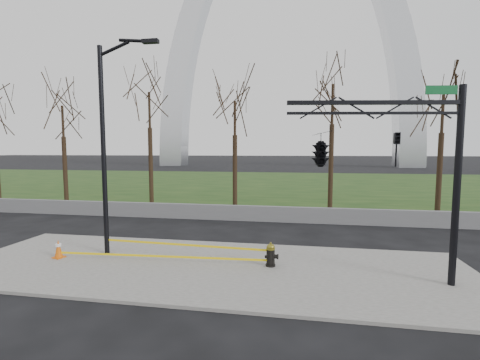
% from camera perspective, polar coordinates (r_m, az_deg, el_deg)
% --- Properties ---
extents(ground, '(500.00, 500.00, 0.00)m').
position_cam_1_polar(ground, '(11.97, -5.52, -15.04)').
color(ground, black).
rests_on(ground, ground).
extents(sidewalk, '(18.00, 6.00, 0.10)m').
position_cam_1_polar(sidewalk, '(11.95, -5.52, -14.81)').
color(sidewalk, slate).
rests_on(sidewalk, ground).
extents(grass_strip, '(120.00, 40.00, 0.06)m').
position_cam_1_polar(grass_strip, '(41.15, 5.50, -0.58)').
color(grass_strip, '#1A3814').
rests_on(grass_strip, ground).
extents(guardrail, '(60.00, 0.30, 0.90)m').
position_cam_1_polar(guardrail, '(19.42, 0.70, -5.76)').
color(guardrail, '#59595B').
rests_on(guardrail, ground).
extents(gateway_arch, '(66.00, 6.00, 65.00)m').
position_cam_1_polar(gateway_arch, '(90.45, 7.99, 23.39)').
color(gateway_arch, silver).
rests_on(gateway_arch, ground).
extents(tree_row, '(50.07, 4.00, 9.19)m').
position_cam_1_polar(tree_row, '(22.86, 7.37, 6.29)').
color(tree_row, black).
rests_on(tree_row, ground).
extents(fire_hydrant, '(0.52, 0.34, 0.84)m').
position_cam_1_polar(fire_hydrant, '(11.79, 5.39, -12.85)').
color(fire_hydrant, black).
rests_on(fire_hydrant, sidewalk).
extents(traffic_cone, '(0.44, 0.44, 0.70)m').
position_cam_1_polar(traffic_cone, '(14.33, -28.97, -10.38)').
color(traffic_cone, '#D6590B').
rests_on(traffic_cone, sidewalk).
extents(street_light, '(2.39, 0.23, 8.21)m').
position_cam_1_polar(street_light, '(13.48, -21.86, 7.20)').
color(street_light, black).
rests_on(street_light, ground).
extents(traffic_signal_mast, '(5.05, 2.54, 6.00)m').
position_cam_1_polar(traffic_signal_mast, '(10.11, 18.07, 5.01)').
color(traffic_signal_mast, black).
rests_on(traffic_signal_mast, ground).
extents(caution_tape, '(7.93, 0.78, 0.43)m').
position_cam_1_polar(caution_tape, '(12.53, -11.85, -11.98)').
color(caution_tape, yellow).
rests_on(caution_tape, ground).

